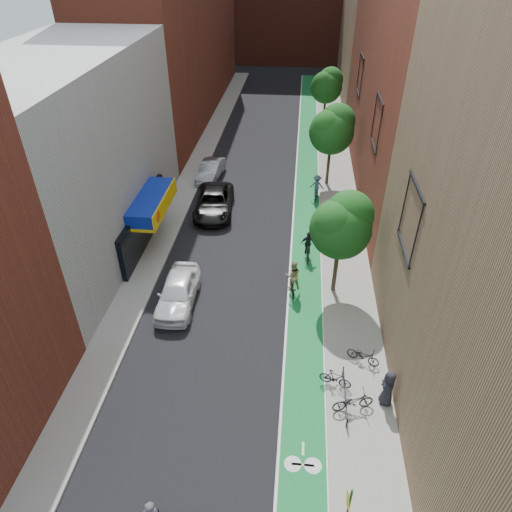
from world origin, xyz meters
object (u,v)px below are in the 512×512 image
(cyclist_lane_near, at_px, (293,280))
(pedestrian, at_px, (388,388))
(parked_car_black, at_px, (214,202))
(cyclist_lane_far, at_px, (317,189))
(parked_car_white, at_px, (178,292))
(parked_car_silver, at_px, (211,171))
(cyclist_lane_mid, at_px, (308,249))

(cyclist_lane_near, height_order, pedestrian, cyclist_lane_near)
(parked_car_black, relative_size, cyclist_lane_far, 2.88)
(parked_car_white, bearing_deg, parked_car_black, 87.36)
(parked_car_silver, relative_size, cyclist_lane_mid, 2.32)
(parked_car_silver, height_order, cyclist_lane_mid, cyclist_lane_mid)
(parked_car_white, height_order, parked_car_black, parked_car_white)
(parked_car_black, xyz_separation_m, cyclist_lane_far, (7.70, 2.75, 0.11))
(cyclist_lane_mid, xyz_separation_m, cyclist_lane_far, (0.64, 8.17, 0.20))
(parked_car_black, height_order, cyclist_lane_mid, cyclist_lane_mid)
(cyclist_lane_mid, bearing_deg, pedestrian, 104.17)
(pedestrian, bearing_deg, cyclist_lane_far, -174.89)
(parked_car_white, distance_m, cyclist_lane_near, 6.59)
(cyclist_lane_near, relative_size, pedestrian, 1.17)
(parked_car_silver, relative_size, cyclist_lane_near, 2.05)
(cyclist_lane_near, xyz_separation_m, cyclist_lane_mid, (0.86, 3.57, -0.24))
(cyclist_lane_far, bearing_deg, parked_car_silver, -9.64)
(cyclist_lane_near, bearing_deg, parked_car_black, -65.86)
(cyclist_lane_mid, relative_size, pedestrian, 1.03)
(parked_car_black, bearing_deg, parked_car_silver, 98.17)
(parked_car_black, relative_size, cyclist_lane_near, 2.68)
(parked_car_black, distance_m, cyclist_lane_far, 8.18)
(parked_car_white, xyz_separation_m, cyclist_lane_far, (7.91, 13.30, 0.09))
(cyclist_lane_near, relative_size, cyclist_lane_mid, 1.13)
(parked_car_white, bearing_deg, cyclist_lane_far, 57.75)
(parked_car_black, bearing_deg, parked_car_white, -95.74)
(parked_car_silver, bearing_deg, parked_car_black, -71.96)
(pedestrian, bearing_deg, parked_car_black, -150.58)
(pedestrian, bearing_deg, parked_car_silver, -155.15)
(parked_car_black, height_order, parked_car_silver, parked_car_black)
(parked_car_silver, height_order, pedestrian, pedestrian)
(parked_car_silver, bearing_deg, parked_car_white, -80.95)
(cyclist_lane_far, bearing_deg, cyclist_lane_mid, 93.73)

